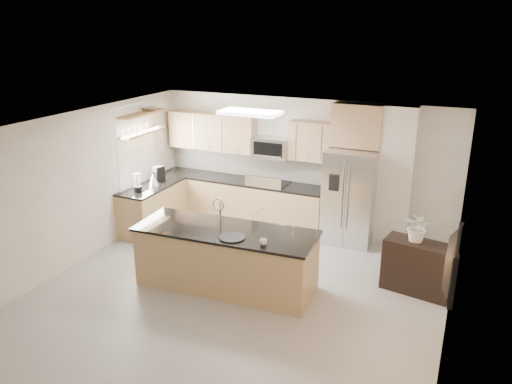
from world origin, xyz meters
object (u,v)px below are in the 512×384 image
at_px(flower_vase, 419,220).
at_px(television, 446,261).
at_px(bowl, 149,108).
at_px(cup, 263,242).
at_px(range, 269,204).
at_px(microwave, 271,147).
at_px(platter, 232,237).
at_px(blender, 137,184).
at_px(coffee_maker, 159,174).
at_px(credenza, 418,267).
at_px(island, 226,258).
at_px(kettle, 153,179).
at_px(refrigerator, 350,197).

height_order(flower_vase, television, television).
relative_size(bowl, television, 0.35).
relative_size(cup, television, 0.10).
bearing_deg(range, flower_vase, -25.66).
relative_size(microwave, platter, 1.94).
xyz_separation_m(platter, blender, (-2.64, 1.29, 0.10)).
bearing_deg(television, flower_vase, 15.83).
bearing_deg(coffee_maker, credenza, -8.13).
bearing_deg(coffee_maker, island, -36.27).
relative_size(coffee_maker, television, 0.28).
relative_size(range, flower_vase, 1.63).
xyz_separation_m(kettle, flower_vase, (5.06, -0.42, 0.13)).
relative_size(cup, bowl, 0.30).
bearing_deg(island, platter, -49.32).
bearing_deg(microwave, coffee_maker, -157.46).
height_order(cup, blender, blender).
height_order(microwave, blender, microwave).
relative_size(refrigerator, flower_vase, 2.54).
height_order(bowl, television, bowl).
height_order(platter, coffee_maker, coffee_maker).
bearing_deg(platter, range, 101.56).
distance_m(blender, bowl, 1.52).
bearing_deg(blender, island, -23.55).
bearing_deg(refrigerator, television, -58.96).
bearing_deg(island, refrigerator, 58.79).
height_order(bowl, flower_vase, bowl).
distance_m(credenza, flower_vase, 0.77).
bearing_deg(island, credenza, 17.50).
bearing_deg(television, range, 48.36).
bearing_deg(refrigerator, platter, -111.87).
xyz_separation_m(island, kettle, (-2.36, 1.49, 0.56)).
distance_m(range, platter, 2.87).
relative_size(credenza, coffee_maker, 3.39).
xyz_separation_m(platter, kettle, (-2.59, 1.73, 0.07)).
bearing_deg(island, flower_vase, 18.44).
bearing_deg(blender, refrigerator, 20.98).
xyz_separation_m(credenza, coffee_maker, (-5.19, 0.74, 0.65)).
distance_m(range, coffee_maker, 2.30).
height_order(microwave, television, microwave).
relative_size(flower_vase, television, 0.65).
xyz_separation_m(range, coffee_maker, (-2.10, -0.75, 0.59)).
bearing_deg(range, platter, -78.44).
bearing_deg(refrigerator, credenza, -45.03).
bearing_deg(television, bowl, 67.33).
xyz_separation_m(microwave, island, (0.34, -2.65, -1.14)).
distance_m(microwave, coffee_maker, 2.34).
bearing_deg(television, kettle, 69.40).
height_order(kettle, television, television).
bearing_deg(island, microwave, 94.08).
bearing_deg(platter, microwave, 101.08).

